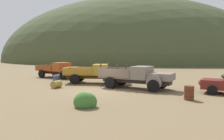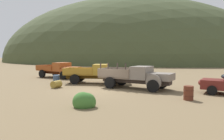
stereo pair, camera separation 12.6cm
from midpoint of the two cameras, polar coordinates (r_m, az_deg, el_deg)
ground_plane at (r=17.35m, az=-4.34°, el=-5.41°), size 300.00×300.00×0.00m
hill_distant at (r=80.88m, az=0.87°, el=2.06°), size 98.19×59.06×45.36m
truck_oxide_orange at (r=27.18m, az=-13.32°, el=0.04°), size 6.19×2.99×1.89m
truck_mustard at (r=21.69m, az=-3.35°, el=-0.86°), size 6.36×3.97×1.89m
truck_primer_gray at (r=18.20m, az=7.33°, el=-1.80°), size 6.37×2.83×2.16m
oil_drum_by_truck at (r=21.84m, az=-14.56°, el=-2.42°), size 0.67×0.67×0.87m
oil_drum_spare at (r=19.28m, az=-14.54°, el=-3.64°), size 0.63×0.88×0.62m
oil_drum_foreground at (r=14.57m, az=19.30°, el=-5.68°), size 0.65×0.65×0.89m
bush_front_right at (r=12.03m, az=-7.26°, el=-8.30°), size 1.26×1.13×1.07m
bush_lone_scrub at (r=27.57m, az=-0.20°, el=-1.44°), size 0.98×0.94×0.80m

